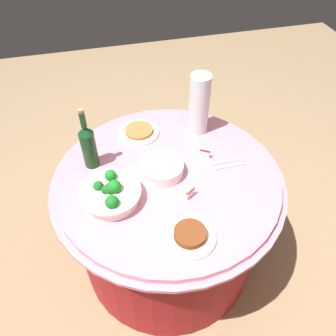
# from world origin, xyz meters

# --- Properties ---
(ground_plane) EXTENTS (6.00, 6.00, 0.00)m
(ground_plane) POSITION_xyz_m (0.00, 0.00, 0.00)
(ground_plane) COLOR #9E7F5B
(buffet_table) EXTENTS (1.16, 1.16, 0.74)m
(buffet_table) POSITION_xyz_m (0.00, 0.00, 0.38)
(buffet_table) COLOR maroon
(buffet_table) RESTS_ON ground_plane
(broccoli_bowl) EXTENTS (0.28, 0.28, 0.11)m
(broccoli_bowl) POSITION_xyz_m (0.29, 0.09, 0.78)
(broccoli_bowl) COLOR white
(broccoli_bowl) RESTS_ON buffet_table
(plate_stack) EXTENTS (0.21, 0.21, 0.06)m
(plate_stack) POSITION_xyz_m (0.02, -0.02, 0.77)
(plate_stack) COLOR white
(plate_stack) RESTS_ON buffet_table
(wine_bottle) EXTENTS (0.07, 0.07, 0.34)m
(wine_bottle) POSITION_xyz_m (0.35, -0.17, 0.87)
(wine_bottle) COLOR #12401A
(wine_bottle) RESTS_ON buffet_table
(decorative_fruit_vase) EXTENTS (0.11, 0.11, 0.34)m
(decorative_fruit_vase) POSITION_xyz_m (-0.25, -0.30, 0.89)
(decorative_fruit_vase) COLOR silver
(decorative_fruit_vase) RESTS_ON buffet_table
(serving_tongs) EXTENTS (0.17, 0.05, 0.01)m
(serving_tongs) POSITION_xyz_m (-0.32, 0.00, 0.74)
(serving_tongs) COLOR silver
(serving_tongs) RESTS_ON buffet_table
(food_plate_stir_fry) EXTENTS (0.22, 0.22, 0.04)m
(food_plate_stir_fry) POSITION_xyz_m (0.00, 0.37, 0.76)
(food_plate_stir_fry) COLOR white
(food_plate_stir_fry) RESTS_ON buffet_table
(food_plate_peanuts) EXTENTS (0.22, 0.22, 0.03)m
(food_plate_peanuts) POSITION_xyz_m (0.08, -0.35, 0.75)
(food_plate_peanuts) COLOR white
(food_plate_peanuts) RESTS_ON buffet_table
(label_placard_front) EXTENTS (0.05, 0.03, 0.05)m
(label_placard_front) POSITION_xyz_m (-0.06, 0.16, 0.77)
(label_placard_front) COLOR white
(label_placard_front) RESTS_ON buffet_table
(label_placard_mid) EXTENTS (0.05, 0.04, 0.05)m
(label_placard_mid) POSITION_xyz_m (-0.22, -0.08, 0.77)
(label_placard_mid) COLOR white
(label_placard_mid) RESTS_ON buffet_table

